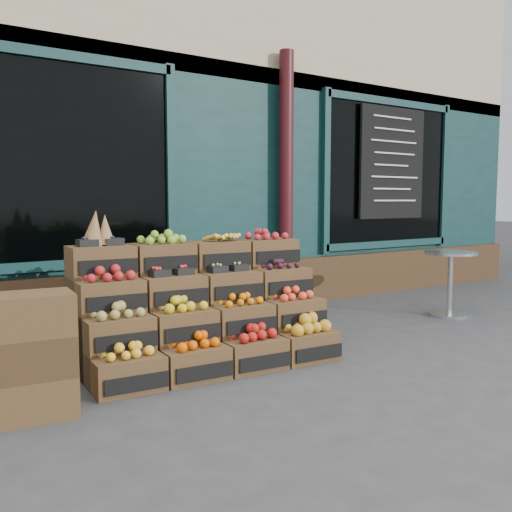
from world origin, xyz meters
TOP-DOWN VIEW (x-y plane):
  - ground at (0.00, 0.00)m, footprint 60.00×60.00m
  - shop_facade at (0.00, 5.11)m, footprint 12.00×6.24m
  - crate_display at (-0.89, 0.53)m, footprint 2.14×1.18m
  - spare_crates at (-2.39, 0.05)m, footprint 0.57×0.43m
  - bistro_table at (2.45, 0.50)m, footprint 0.61×0.61m

SIDE VIEW (x-z plane):
  - ground at x=0.00m, z-range 0.00..0.00m
  - spare_crates at x=-2.39m, z-range 0.00..0.79m
  - crate_display at x=-0.89m, z-range -0.25..1.05m
  - bistro_table at x=2.45m, z-range 0.09..0.86m
  - shop_facade at x=0.00m, z-range 0.00..4.80m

